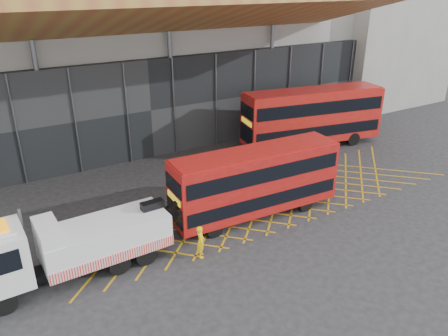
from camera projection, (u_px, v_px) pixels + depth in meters
ground_plane at (195, 222)px, 26.86m from camera, size 120.00×120.00×0.00m
road_markings at (268, 200)px, 29.48m from camera, size 27.96×7.16×0.01m
construction_building at (116, 37)px, 38.63m from camera, size 55.00×23.97×18.00m
east_building at (375, 13)px, 50.46m from camera, size 15.00×12.00×20.00m
recovery_truck at (68, 246)px, 21.31m from camera, size 11.19×2.95×3.89m
bus_towed at (256, 180)px, 26.73m from camera, size 10.90×3.04×4.39m
bus_second at (312, 115)px, 38.00m from camera, size 12.76×5.11×5.07m
worker at (201, 242)px, 23.21m from camera, size 0.68×0.80×1.85m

